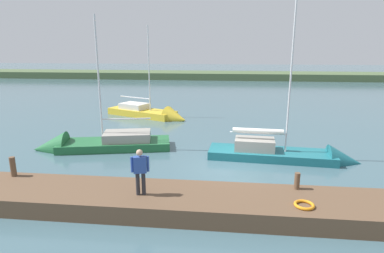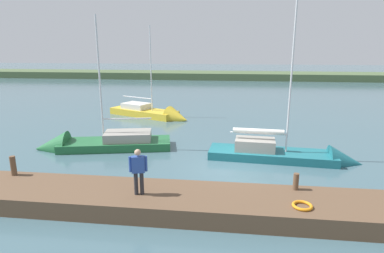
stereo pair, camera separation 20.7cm
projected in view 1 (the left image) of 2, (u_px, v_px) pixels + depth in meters
The scene contains 10 objects.
ground_plane at pixel (232, 170), 15.17m from camera, with size 200.00×200.00×0.00m, color #42606B.
far_shoreline at pixel (229, 79), 59.65m from camera, with size 180.00×8.00×2.40m, color #4C603D.
dock_pier at pixel (233, 205), 11.10m from camera, with size 23.00×2.43×0.66m, color brown.
mooring_post_near at pixel (13, 167), 12.66m from camera, with size 0.22×0.22×0.80m, color brown.
mooring_post_far at pixel (297, 181), 11.52m from camera, with size 0.20×0.20×0.62m, color brown.
life_ring_buoy at pixel (304, 205), 10.30m from camera, with size 0.66×0.66×0.10m, color orange.
sailboat_far_left at pixel (92, 146), 18.23m from camera, with size 7.88×3.53×8.30m.
sailboat_inner_slip at pixel (291, 158), 16.51m from camera, with size 7.80×2.37×9.40m.
sailboat_outer_mooring at pixel (153, 115), 26.57m from camera, with size 7.56×4.81×8.24m.
person_on_dock at pixel (140, 169), 10.92m from camera, with size 0.62×0.32×1.66m.
Camera 1 is at (0.34, 14.35, 5.67)m, focal length 29.71 mm.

